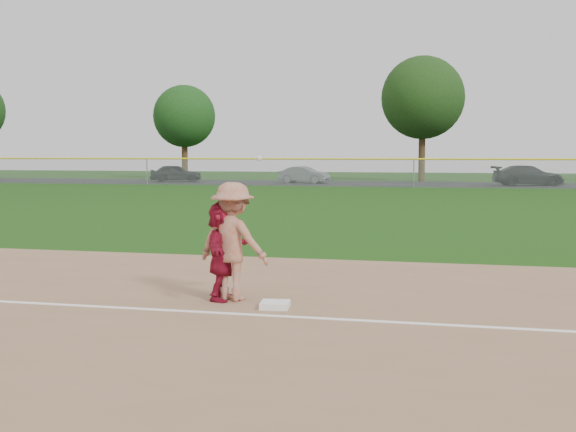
% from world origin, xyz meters
% --- Properties ---
extents(ground, '(160.00, 160.00, 0.00)m').
position_xyz_m(ground, '(0.00, 0.00, 0.00)').
color(ground, '#173F0C').
rests_on(ground, ground).
extents(foul_line, '(60.00, 0.10, 0.01)m').
position_xyz_m(foul_line, '(0.00, -0.80, 0.03)').
color(foul_line, white).
rests_on(foul_line, infield_dirt).
extents(parking_asphalt, '(120.00, 10.00, 0.01)m').
position_xyz_m(parking_asphalt, '(0.00, 46.00, 0.01)').
color(parking_asphalt, black).
rests_on(parking_asphalt, ground).
extents(first_base, '(0.48, 0.48, 0.10)m').
position_xyz_m(first_base, '(0.20, -0.24, 0.07)').
color(first_base, white).
rests_on(first_base, infield_dirt).
extents(base_runner, '(0.48, 1.49, 1.61)m').
position_xyz_m(base_runner, '(-0.80, 0.19, 0.83)').
color(base_runner, maroon).
rests_on(base_runner, infield_dirt).
extents(car_left, '(4.61, 3.14, 1.46)m').
position_xyz_m(car_left, '(-20.00, 45.76, 0.74)').
color(car_left, black).
rests_on(car_left, parking_asphalt).
extents(car_mid, '(4.23, 2.13, 1.33)m').
position_xyz_m(car_mid, '(-9.02, 45.83, 0.68)').
color(car_mid, slate).
rests_on(car_mid, parking_asphalt).
extents(car_right, '(5.50, 3.23, 1.50)m').
position_xyz_m(car_right, '(8.08, 45.05, 0.76)').
color(car_right, black).
rests_on(car_right, parking_asphalt).
extents(first_base_play, '(1.39, 1.01, 2.36)m').
position_xyz_m(first_base_play, '(-0.62, 0.21, 0.98)').
color(first_base_play, gray).
rests_on(first_base_play, infield_dirt).
extents(outfield_fence, '(110.00, 0.12, 110.00)m').
position_xyz_m(outfield_fence, '(0.00, 40.00, 1.96)').
color(outfield_fence, '#999EA0').
rests_on(outfield_fence, ground).
extents(tree_1, '(5.80, 5.80, 8.75)m').
position_xyz_m(tree_1, '(-22.00, 53.00, 5.83)').
color(tree_1, '#3C2716').
rests_on(tree_1, ground).
extents(tree_2, '(7.00, 7.00, 10.58)m').
position_xyz_m(tree_2, '(0.00, 51.50, 7.06)').
color(tree_2, '#372714').
rests_on(tree_2, ground).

